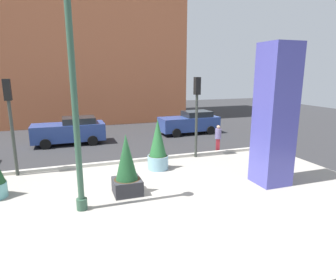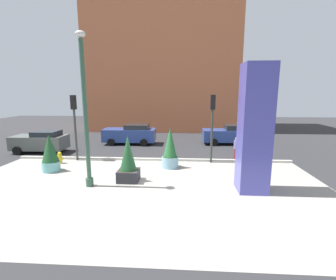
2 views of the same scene
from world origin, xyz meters
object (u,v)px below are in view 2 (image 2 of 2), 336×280
at_px(potted_plant_by_pillar, 170,150).
at_px(fire_hydrant, 60,158).
at_px(pedestrian_by_curb, 236,148).
at_px(art_pillar_blue, 255,130).
at_px(car_curb_west, 230,134).
at_px(car_passing_lane, 41,141).
at_px(potted_plant_near_left, 128,161).
at_px(car_far_lane, 130,134).
at_px(traffic_light_corner, 74,117).
at_px(lamp_post, 85,115).
at_px(traffic_light_far_side, 212,117).
at_px(potted_plant_mid_plaza, 50,154).

distance_m(potted_plant_by_pillar, fire_hydrant, 7.07).
bearing_deg(pedestrian_by_curb, potted_plant_by_pillar, -155.86).
distance_m(art_pillar_blue, pedestrian_by_curb, 5.56).
xyz_separation_m(car_curb_west, car_passing_lane, (-14.70, -3.94, -0.02)).
relative_size(potted_plant_near_left, car_far_lane, 0.52).
xyz_separation_m(fire_hydrant, traffic_light_corner, (0.78, 0.79, 2.53)).
xyz_separation_m(lamp_post, potted_plant_by_pillar, (3.70, 3.19, -2.32)).
xyz_separation_m(traffic_light_corner, traffic_light_far_side, (8.80, 0.00, 0.02)).
distance_m(potted_plant_mid_plaza, potted_plant_by_pillar, 6.82).
bearing_deg(car_passing_lane, potted_plant_near_left, -35.58).
height_order(potted_plant_mid_plaza, pedestrian_by_curb, potted_plant_mid_plaza).
bearing_deg(potted_plant_near_left, potted_plant_by_pillar, 50.31).
height_order(art_pillar_blue, car_curb_west, art_pillar_blue).
relative_size(art_pillar_blue, fire_hydrant, 7.54).
relative_size(potted_plant_mid_plaza, traffic_light_corner, 0.50).
xyz_separation_m(potted_plant_near_left, fire_hydrant, (-5.03, 2.86, -0.68)).
distance_m(traffic_light_far_side, pedestrian_by_curb, 2.76).
bearing_deg(potted_plant_near_left, traffic_light_corner, 139.36).
height_order(art_pillar_blue, car_far_lane, art_pillar_blue).
height_order(car_curb_west, pedestrian_by_curb, car_curb_west).
relative_size(art_pillar_blue, potted_plant_near_left, 2.42).
bearing_deg(traffic_light_corner, car_passing_lane, 151.22).
bearing_deg(potted_plant_near_left, traffic_light_far_side, 38.81).
relative_size(potted_plant_by_pillar, car_curb_west, 0.54).
distance_m(potted_plant_near_left, pedestrian_by_curb, 7.61).
xyz_separation_m(potted_plant_mid_plaza, car_far_lane, (2.92, 7.82, -0.16)).
relative_size(traffic_light_corner, car_passing_lane, 1.11).
height_order(potted_plant_by_pillar, car_passing_lane, potted_plant_by_pillar).
distance_m(car_curb_west, pedestrian_by_curb, 5.32).
bearing_deg(potted_plant_by_pillar, car_curb_west, 56.30).
distance_m(potted_plant_near_left, car_far_lane, 9.29).
distance_m(potted_plant_by_pillar, traffic_light_corner, 6.61).
distance_m(potted_plant_near_left, potted_plant_by_pillar, 3.10).
height_order(lamp_post, potted_plant_by_pillar, lamp_post).
xyz_separation_m(potted_plant_mid_plaza, fire_hydrant, (-0.28, 1.57, -0.66)).
bearing_deg(car_curb_west, traffic_light_far_side, -110.70).
relative_size(potted_plant_near_left, traffic_light_far_side, 0.54).
bearing_deg(traffic_light_corner, potted_plant_mid_plaza, -101.92).
bearing_deg(art_pillar_blue, potted_plant_by_pillar, 140.01).
bearing_deg(car_curb_west, potted_plant_by_pillar, -123.70).
bearing_deg(traffic_light_far_side, car_passing_lane, 170.87).
height_order(art_pillar_blue, fire_hydrant, art_pillar_blue).
xyz_separation_m(lamp_post, potted_plant_near_left, (1.72, 0.81, -2.39)).
height_order(potted_plant_mid_plaza, fire_hydrant, potted_plant_mid_plaza).
xyz_separation_m(art_pillar_blue, potted_plant_near_left, (-5.87, 0.87, -1.78)).
relative_size(potted_plant_by_pillar, car_passing_lane, 0.63).
bearing_deg(traffic_light_far_side, potted_plant_near_left, -141.19).
bearing_deg(pedestrian_by_curb, car_passing_lane, 174.55).
distance_m(potted_plant_mid_plaza, car_far_lane, 8.35).
xyz_separation_m(potted_plant_by_pillar, traffic_light_far_side, (2.57, 1.27, 1.81)).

